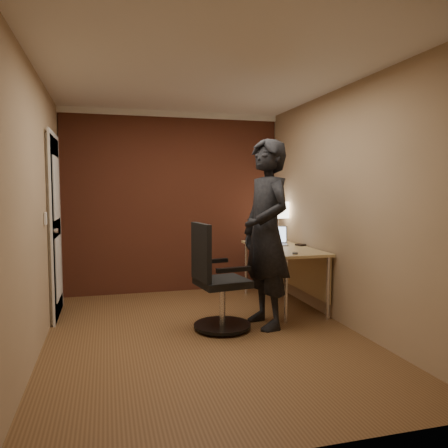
{
  "coord_description": "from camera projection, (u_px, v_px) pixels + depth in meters",
  "views": [
    {
      "loc": [
        -0.91,
        -4.11,
        1.44
      ],
      "look_at": [
        0.35,
        0.55,
        1.05
      ],
      "focal_mm": 35.0,
      "sensor_mm": 36.0,
      "label": 1
    }
  ],
  "objects": [
    {
      "name": "wallet",
      "position": [
        300.0,
        245.0,
        5.46
      ],
      "size": [
        0.12,
        0.13,
        0.02
      ],
      "primitive_type": "cube",
      "rotation": [
        0.0,
        0.0,
        0.29
      ],
      "color": "black",
      "rests_on": "desk"
    },
    {
      "name": "mouse",
      "position": [
        279.0,
        249.0,
        5.06
      ],
      "size": [
        0.07,
        0.11,
        0.03
      ],
      "primitive_type": "cube",
      "rotation": [
        0.0,
        0.0,
        -0.14
      ],
      "color": "black",
      "rests_on": "desk"
    },
    {
      "name": "desk",
      "position": [
        288.0,
        257.0,
        5.39
      ],
      "size": [
        0.6,
        1.5,
        0.73
      ],
      "color": "tan",
      "rests_on": "ground"
    },
    {
      "name": "phone",
      "position": [
        295.0,
        253.0,
        4.79
      ],
      "size": [
        0.1,
        0.13,
        0.01
      ],
      "primitive_type": "cube",
      "rotation": [
        0.0,
        0.0,
        -0.43
      ],
      "color": "black",
      "rests_on": "desk"
    },
    {
      "name": "person",
      "position": [
        266.0,
        234.0,
        4.52
      ],
      "size": [
        0.57,
        0.77,
        1.95
      ],
      "primitive_type": "imported",
      "rotation": [
        0.0,
        0.0,
        -1.42
      ],
      "color": "black",
      "rests_on": "ground"
    },
    {
      "name": "room",
      "position": [
        157.0,
        194.0,
        5.61
      ],
      "size": [
        4.0,
        4.0,
        4.0
      ],
      "color": "brown",
      "rests_on": "ground"
    },
    {
      "name": "office_chair",
      "position": [
        216.0,
        284.0,
        4.41
      ],
      "size": [
        0.58,
        0.64,
        1.07
      ],
      "color": "black",
      "rests_on": "ground"
    },
    {
      "name": "desk_lamp",
      "position": [
        278.0,
        210.0,
        5.94
      ],
      "size": [
        0.22,
        0.22,
        0.54
      ],
      "color": "silver",
      "rests_on": "desk"
    },
    {
      "name": "laptop",
      "position": [
        274.0,
        239.0,
        5.57
      ],
      "size": [
        0.39,
        0.34,
        0.23
      ],
      "color": "silver",
      "rests_on": "desk"
    }
  ]
}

